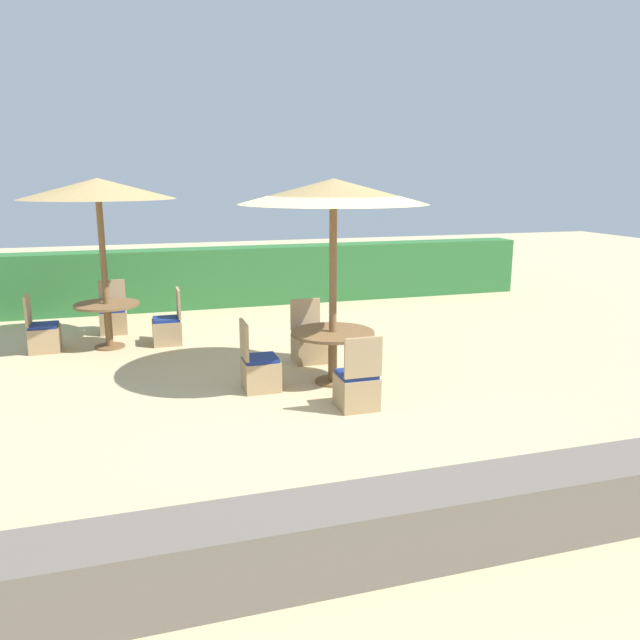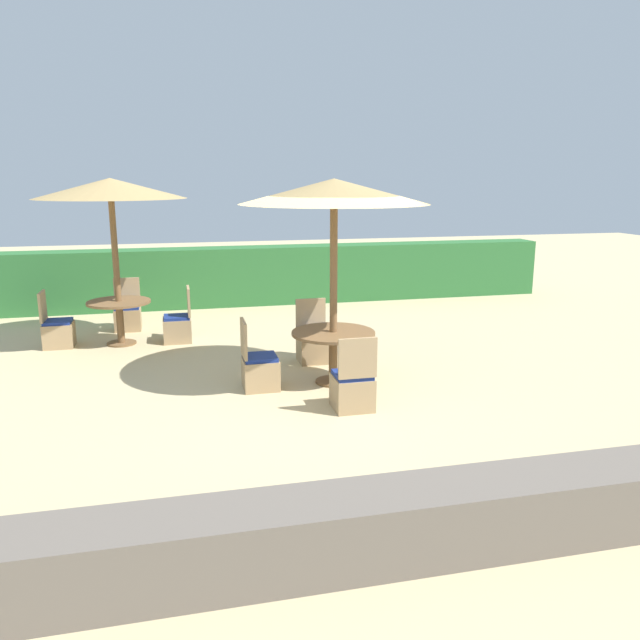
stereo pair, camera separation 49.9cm
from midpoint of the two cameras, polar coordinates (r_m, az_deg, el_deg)
name	(u,v)px [view 2 (the right image)]	position (r m, az deg, el deg)	size (l,w,h in m)	color
ground_plane	(331,400)	(7.88, 2.84, -7.37)	(40.00, 40.00, 0.00)	#C6B284
hedge_row	(260,275)	(13.75, -4.47, 4.10)	(13.00, 0.70, 1.25)	#2D6B33
stone_border	(441,518)	(4.96, 14.03, -17.24)	(10.00, 0.56, 0.54)	#6B6056
parasol_center	(334,193)	(8.09, 3.10, 11.56)	(2.45, 2.45, 2.71)	brown
round_table_center	(333,342)	(8.37, 2.93, -2.02)	(1.12, 1.12, 0.71)	brown
patio_chair_center_south	(353,388)	(7.53, 4.92, -6.25)	(0.46, 0.46, 0.93)	tan
patio_chair_center_north	(313,344)	(9.42, 0.92, -2.25)	(0.46, 0.46, 0.93)	tan
patio_chair_center_west	(259,369)	(8.23, -3.85, -4.54)	(0.46, 0.46, 0.93)	tan
parasol_back_left	(110,189)	(10.54, -17.32, 11.33)	(2.39, 2.39, 2.72)	brown
round_table_back_left	(119,311)	(10.76, -16.62, 0.82)	(1.03, 1.03, 0.74)	brown
patio_chair_back_left_west	(58,331)	(10.99, -21.68, -0.98)	(0.46, 0.46, 0.93)	tan
patio_chair_back_left_east	(178,326)	(10.76, -11.54, -0.59)	(0.46, 0.46, 0.93)	tan
patio_chair_back_left_north	(128,316)	(11.82, -16.02, 0.38)	(0.46, 0.46, 0.93)	tan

